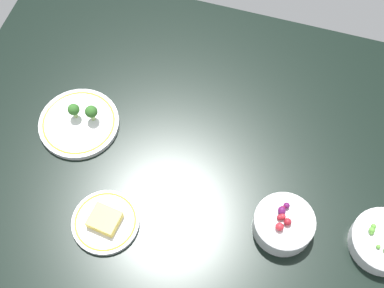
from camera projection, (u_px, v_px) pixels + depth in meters
The scene contains 5 objects.
dining_table at pixel (192, 151), 147.53cm from camera, with size 138.27×103.83×4.00cm, color black.
bowl_peas at pixel (384, 241), 130.50cm from camera, with size 16.49×16.49×5.87cm.
plate_broccoli at pixel (79, 122), 148.15cm from camera, with size 22.30×22.30×7.07cm.
plate_cheese at pixel (105, 222), 134.40cm from camera, with size 17.17×17.17×3.83cm.
bowl_berries at pixel (284, 224), 132.04cm from camera, with size 15.29×15.29×7.39cm.
Camera 1 is at (-19.73, 65.77, 132.60)cm, focal length 49.98 mm.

